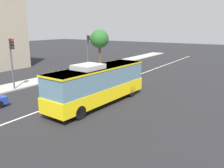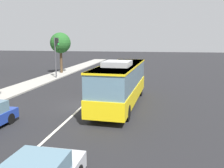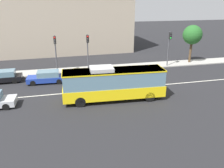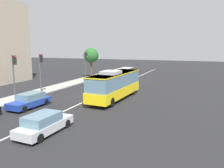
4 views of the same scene
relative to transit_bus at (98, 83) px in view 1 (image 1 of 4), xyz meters
name	(u,v)px [view 1 (image 1 of 4)]	position (x,y,z in m)	size (l,w,h in m)	color
ground_plane	(70,100)	(-0.58, 2.72, -1.81)	(160.00, 160.00, 0.00)	black
sidewalk_kerb	(13,87)	(-0.58, 10.87, -1.74)	(80.00, 2.90, 0.14)	#9E9B93
lane_centre_line	(70,100)	(-0.58, 2.72, -1.80)	(76.00, 0.16, 0.01)	silver
transit_bus	(98,83)	(0.00, 0.00, 0.00)	(10.12, 3.02, 3.46)	yellow
traffic_light_mid_block	(88,47)	(10.74, 9.73, 1.75)	(0.32, 0.62, 5.20)	#47474C
traffic_light_far_corner	(12,55)	(-1.18, 9.64, 1.75)	(0.33, 0.62, 5.20)	#47474C
street_tree_kerbside_left	(100,39)	(15.16, 10.98, 2.58)	(2.92, 2.92, 5.90)	#4C3823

